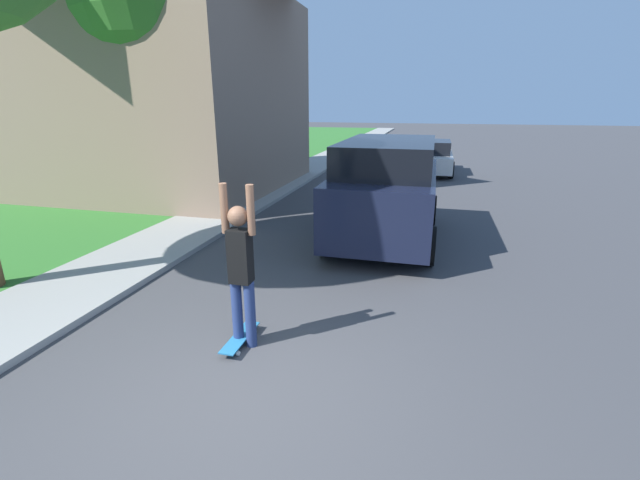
% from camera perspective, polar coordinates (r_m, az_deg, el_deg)
% --- Properties ---
extents(ground_plane, '(120.00, 120.00, 0.00)m').
position_cam_1_polar(ground_plane, '(4.71, -10.68, -19.72)').
color(ground_plane, '#3D3D3F').
extents(lawn, '(10.00, 80.00, 0.08)m').
position_cam_1_polar(lawn, '(13.77, -30.81, 3.58)').
color(lawn, '#2D6B28').
rests_on(lawn, ground_plane).
extents(sidewalk, '(1.80, 80.00, 0.10)m').
position_cam_1_polar(sidewalk, '(11.10, -14.53, 2.71)').
color(sidewalk, gray).
rests_on(sidewalk, ground_plane).
extents(house, '(10.20, 8.58, 8.68)m').
position_cam_1_polar(house, '(16.37, -23.31, 22.67)').
color(house, '#89705B').
rests_on(house, lawn).
extents(suv_parked, '(2.14, 4.44, 2.10)m').
position_cam_1_polar(suv_parked, '(9.24, 8.87, 6.82)').
color(suv_parked, black).
rests_on(suv_parked, ground_plane).
extents(car_down_street, '(1.94, 4.06, 1.34)m').
position_cam_1_polar(car_down_street, '(18.81, 14.40, 10.66)').
color(car_down_street, silver).
rests_on(car_down_street, ground_plane).
extents(skateboarder, '(0.41, 0.23, 2.00)m').
position_cam_1_polar(skateboarder, '(5.06, -10.51, -3.42)').
color(skateboarder, navy).
rests_on(skateboarder, ground_plane).
extents(skateboard, '(0.20, 0.80, 0.10)m').
position_cam_1_polar(skateboard, '(5.50, -10.60, -12.69)').
color(skateboard, '#236B99').
rests_on(skateboard, ground_plane).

